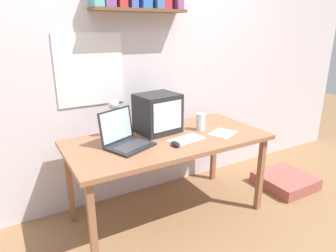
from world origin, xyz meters
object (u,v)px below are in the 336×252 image
object	(u,v)px
corner_desk	(168,144)
laptop	(124,137)
juice_glass	(201,123)
crt_monitor	(157,113)
computer_mouse	(175,144)
desk_lamp	(113,113)
floor_cushion	(285,181)
loose_paper_near_monitor	(187,139)
open_notebook	(223,133)

from	to	relation	value
corner_desk	laptop	distance (m)	0.39
juice_glass	crt_monitor	bearing A→B (deg)	157.71
corner_desk	computer_mouse	xyz separation A→B (m)	(-0.04, -0.18, 0.07)
desk_lamp	juice_glass	distance (m)	0.75
floor_cushion	loose_paper_near_monitor	bearing A→B (deg)	176.68
laptop	loose_paper_near_monitor	bearing A→B (deg)	-37.56
corner_desk	floor_cushion	size ratio (longest dim) A/B	3.23
computer_mouse	floor_cushion	distance (m)	1.49
laptop	loose_paper_near_monitor	world-z (taller)	laptop
corner_desk	laptop	xyz separation A→B (m)	(-0.37, 0.02, 0.12)
crt_monitor	desk_lamp	xyz separation A→B (m)	(-0.36, 0.06, 0.04)
crt_monitor	juice_glass	xyz separation A→B (m)	(0.35, -0.14, -0.10)
corner_desk	crt_monitor	bearing A→B (deg)	91.44
computer_mouse	floor_cushion	world-z (taller)	computer_mouse
laptop	open_notebook	size ratio (longest dim) A/B	1.52
crt_monitor	corner_desk	bearing A→B (deg)	-96.05
open_notebook	crt_monitor	bearing A→B (deg)	145.69
crt_monitor	laptop	size ratio (longest dim) A/B	0.92
laptop	computer_mouse	distance (m)	0.39
corner_desk	computer_mouse	distance (m)	0.20
crt_monitor	desk_lamp	bearing A→B (deg)	162.44
floor_cushion	open_notebook	bearing A→B (deg)	177.40
laptop	juice_glass	bearing A→B (deg)	-21.61
laptop	open_notebook	xyz separation A→B (m)	(0.82, -0.16, -0.07)
corner_desk	loose_paper_near_monitor	world-z (taller)	loose_paper_near_monitor
computer_mouse	open_notebook	xyz separation A→B (m)	(0.49, 0.04, -0.01)
desk_lamp	floor_cushion	xyz separation A→B (m)	(1.65, -0.41, -0.85)
laptop	floor_cushion	xyz separation A→B (m)	(1.65, -0.20, -0.72)
desk_lamp	open_notebook	bearing A→B (deg)	-21.66
computer_mouse	loose_paper_near_monitor	size ratio (longest dim) A/B	0.36
crt_monitor	laptop	bearing A→B (deg)	-164.64
crt_monitor	laptop	distance (m)	0.40
desk_lamp	floor_cushion	size ratio (longest dim) A/B	0.64
juice_glass	open_notebook	xyz separation A→B (m)	(0.11, -0.17, -0.06)
corner_desk	desk_lamp	world-z (taller)	desk_lamp
juice_glass	corner_desk	bearing A→B (deg)	-174.79
loose_paper_near_monitor	floor_cushion	size ratio (longest dim) A/B	0.61
laptop	corner_desk	bearing A→B (deg)	-25.67
computer_mouse	open_notebook	world-z (taller)	computer_mouse
loose_paper_near_monitor	open_notebook	world-z (taller)	same
loose_paper_near_monitor	computer_mouse	bearing A→B (deg)	-154.21
desk_lamp	loose_paper_near_monitor	xyz separation A→B (m)	(0.47, -0.34, -0.20)
corner_desk	open_notebook	xyz separation A→B (m)	(0.45, -0.14, 0.06)
loose_paper_near_monitor	open_notebook	bearing A→B (deg)	-5.09
laptop	desk_lamp	world-z (taller)	desk_lamp
corner_desk	floor_cushion	world-z (taller)	corner_desk
crt_monitor	floor_cushion	xyz separation A→B (m)	(1.29, -0.35, -0.82)
corner_desk	loose_paper_near_monitor	xyz separation A→B (m)	(0.11, -0.11, 0.06)
laptop	juice_glass	xyz separation A→B (m)	(0.71, 0.01, -0.00)
loose_paper_near_monitor	floor_cushion	bearing A→B (deg)	-3.32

